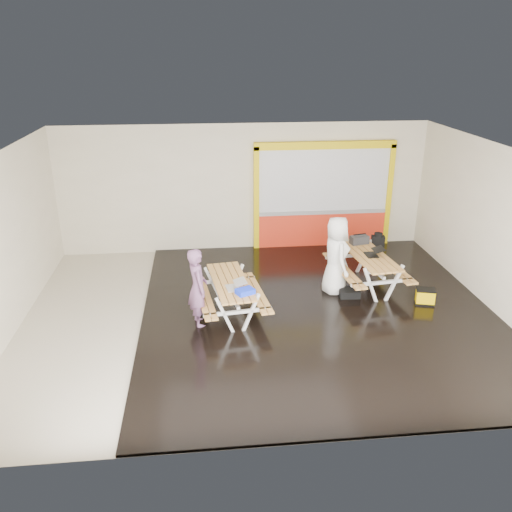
{
  "coord_description": "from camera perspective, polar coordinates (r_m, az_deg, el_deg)",
  "views": [
    {
      "loc": [
        -1.15,
        -9.94,
        5.38
      ],
      "look_at": [
        0.0,
        0.9,
        1.0
      ],
      "focal_mm": 36.87,
      "sensor_mm": 36.0,
      "label": 1
    }
  ],
  "objects": [
    {
      "name": "backpack",
      "position": [
        13.46,
        13.05,
        1.34
      ],
      "size": [
        0.35,
        0.26,
        0.54
      ],
      "color": "black",
      "rests_on": "picnic_table_right"
    },
    {
      "name": "person_left",
      "position": [
        10.65,
        -6.35,
        -3.44
      ],
      "size": [
        0.52,
        0.68,
        1.66
      ],
      "primitive_type": "imported",
      "rotation": [
        0.0,
        0.0,
        1.79
      ],
      "color": "#71486D",
      "rests_on": "deck"
    },
    {
      "name": "deck",
      "position": [
        11.54,
        6.69,
        -5.91
      ],
      "size": [
        7.5,
        7.98,
        0.05
      ],
      "primitive_type": "cube",
      "color": "black",
      "rests_on": "room"
    },
    {
      "name": "room",
      "position": [
        10.64,
        0.51,
        1.95
      ],
      "size": [
        10.02,
        8.02,
        3.52
      ],
      "color": "beige",
      "rests_on": "ground"
    },
    {
      "name": "picnic_table_right",
      "position": [
        12.59,
        12.04,
        -0.64
      ],
      "size": [
        1.7,
        2.32,
        0.87
      ],
      "color": "#B48346",
      "rests_on": "deck"
    },
    {
      "name": "dark_case",
      "position": [
        12.19,
        10.07,
        -3.96
      ],
      "size": [
        0.47,
        0.36,
        0.17
      ],
      "primitive_type": "cube",
      "rotation": [
        0.0,
        0.0,
        -0.04
      ],
      "color": "black",
      "rests_on": "deck"
    },
    {
      "name": "toolbox",
      "position": [
        13.09,
        11.14,
        1.75
      ],
      "size": [
        0.48,
        0.31,
        0.26
      ],
      "color": "black",
      "rests_on": "picnic_table_right"
    },
    {
      "name": "laptop_left",
      "position": [
        10.64,
        -2.27,
        -3.23
      ],
      "size": [
        0.45,
        0.42,
        0.17
      ],
      "color": "silver",
      "rests_on": "picnic_table_left"
    },
    {
      "name": "laptop_right",
      "position": [
        12.45,
        12.67,
        0.34
      ],
      "size": [
        0.42,
        0.38,
        0.18
      ],
      "color": "black",
      "rests_on": "picnic_table_right"
    },
    {
      "name": "picnic_table_left",
      "position": [
        11.07,
        -2.77,
        -3.61
      ],
      "size": [
        1.62,
        2.18,
        0.81
      ],
      "color": "#B48346",
      "rests_on": "deck"
    },
    {
      "name": "kiosk",
      "position": [
        14.8,
        7.29,
        6.28
      ],
      "size": [
        3.88,
        0.16,
        3.0
      ],
      "color": "red",
      "rests_on": "room"
    },
    {
      "name": "person_right",
      "position": [
        12.12,
        8.66,
        -0.02
      ],
      "size": [
        0.68,
        0.97,
        1.87
      ],
      "primitive_type": "imported",
      "rotation": [
        0.0,
        0.0,
        1.67
      ],
      "color": "white",
      "rests_on": "deck"
    },
    {
      "name": "blue_pouch",
      "position": [
        10.4,
        -1.19,
        -3.86
      ],
      "size": [
        0.42,
        0.37,
        0.1
      ],
      "primitive_type": "cube",
      "rotation": [
        0.0,
        0.0,
        0.43
      ],
      "color": "#1532F0",
      "rests_on": "picnic_table_left"
    },
    {
      "name": "fluke_bag",
      "position": [
        12.21,
        17.88,
        -4.23
      ],
      "size": [
        0.47,
        0.37,
        0.36
      ],
      "color": "black",
      "rests_on": "deck"
    }
  ]
}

